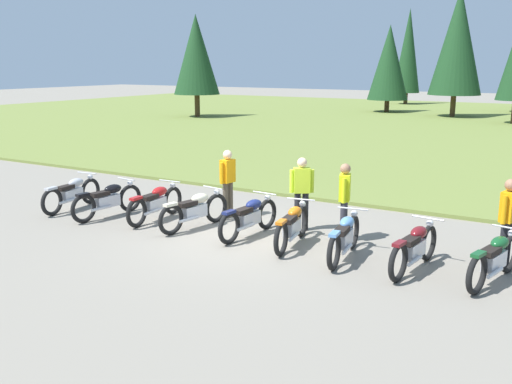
{
  "coord_description": "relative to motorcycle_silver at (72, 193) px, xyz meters",
  "views": [
    {
      "loc": [
        6.41,
        -10.2,
        3.7
      ],
      "look_at": [
        0.0,
        0.6,
        0.9
      ],
      "focal_mm": 40.47,
      "sensor_mm": 36.0,
      "label": 1
    }
  ],
  "objects": [
    {
      "name": "rider_near_row_end",
      "position": [
        7.08,
        1.06,
        0.51
      ],
      "size": [
        0.32,
        0.53,
        1.67
      ],
      "color": "#2D2D38",
      "rests_on": "ground"
    },
    {
      "name": "motorcycle_orange",
      "position": [
        6.3,
        0.18,
        0.0
      ],
      "size": [
        0.67,
        2.09,
        0.88
      ],
      "color": "black",
      "rests_on": "ground"
    },
    {
      "name": "motorcycle_maroon",
      "position": [
        8.89,
        0.0,
        0.0
      ],
      "size": [
        0.62,
        2.1,
        0.88
      ],
      "color": "black",
      "rests_on": "ground"
    },
    {
      "name": "motorcycle_cream",
      "position": [
        3.79,
        0.19,
        0.0
      ],
      "size": [
        0.66,
        2.08,
        0.88
      ],
      "color": "black",
      "rests_on": "ground"
    },
    {
      "name": "motorcycle_red",
      "position": [
        2.56,
        0.28,
        0.0
      ],
      "size": [
        0.62,
        2.1,
        0.88
      ],
      "color": "black",
      "rests_on": "ground"
    },
    {
      "name": "rider_with_back_turned",
      "position": [
        3.9,
        1.4,
        0.51
      ],
      "size": [
        0.25,
        0.55,
        1.67
      ],
      "color": "#4C4233",
      "rests_on": "ground"
    },
    {
      "name": "motorcycle_british_green",
      "position": [
        10.24,
        0.09,
        0.0
      ],
      "size": [
        0.73,
        2.07,
        0.88
      ],
      "color": "black",
      "rests_on": "ground"
    },
    {
      "name": "motorcycle_navy",
      "position": [
        5.18,
        0.31,
        0.0
      ],
      "size": [
        0.62,
        2.1,
        0.88
      ],
      "color": "black",
      "rests_on": "ground"
    },
    {
      "name": "motorcycle_sky_blue",
      "position": [
        7.54,
        -0.03,
        0.0
      ],
      "size": [
        0.63,
        2.1,
        0.88
      ],
      "color": "black",
      "rests_on": "ground"
    },
    {
      "name": "ground_plane",
      "position": [
        5.1,
        0.13,
        -0.44
      ],
      "size": [
        140.0,
        140.0,
        0.0
      ],
      "primitive_type": "plane",
      "color": "gray"
    },
    {
      "name": "rider_in_hivis_vest",
      "position": [
        5.96,
        1.29,
        0.51
      ],
      "size": [
        0.47,
        0.38,
        1.67
      ],
      "color": "black",
      "rests_on": "ground"
    },
    {
      "name": "motorcycle_black",
      "position": [
        1.35,
        -0.08,
        0.0
      ],
      "size": [
        0.62,
        2.09,
        0.88
      ],
      "color": "black",
      "rests_on": "ground"
    },
    {
      "name": "rider_checking_bike",
      "position": [
        10.28,
        1.04,
        0.51
      ],
      "size": [
        0.29,
        0.54,
        1.67
      ],
      "color": "black",
      "rests_on": "ground"
    },
    {
      "name": "motorcycle_silver",
      "position": [
        0.0,
        0.0,
        0.0
      ],
      "size": [
        0.62,
        2.1,
        0.88
      ],
      "color": "black",
      "rests_on": "ground"
    },
    {
      "name": "grass_moorland",
      "position": [
        5.1,
        26.07,
        -0.39
      ],
      "size": [
        80.0,
        44.0,
        0.1
      ],
      "primitive_type": "cube",
      "color": "olive",
      "rests_on": "ground"
    }
  ]
}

